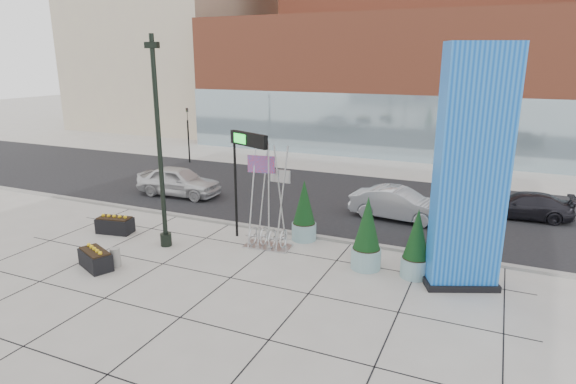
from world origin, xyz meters
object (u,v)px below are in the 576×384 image
at_px(lamp_post, 161,165).
at_px(car_white_west, 179,181).
at_px(concrete_bollard, 115,257).
at_px(overhead_street_sign, 251,147).
at_px(car_silver_mid, 399,204).
at_px(blue_pylon, 471,176).
at_px(public_art_sculpture, 268,221).

bearing_deg(lamp_post, car_white_west, 122.20).
bearing_deg(concrete_bollard, lamp_post, 80.35).
distance_m(concrete_bollard, overhead_street_sign, 6.84).
bearing_deg(car_white_west, concrete_bollard, -159.61).
xyz_separation_m(overhead_street_sign, car_silver_mid, (5.25, 5.19, -3.28)).
relative_size(concrete_bollard, car_silver_mid, 0.16).
xyz_separation_m(blue_pylon, car_silver_mid, (-3.42, 6.31, -3.15)).
bearing_deg(blue_pylon, lamp_post, 162.41).
bearing_deg(lamp_post, public_art_sculpture, 22.05).
relative_size(blue_pylon, overhead_street_sign, 1.72).
distance_m(concrete_bollard, car_white_west, 9.80).
bearing_deg(lamp_post, overhead_street_sign, 36.68).
distance_m(blue_pylon, overhead_street_sign, 8.75).
distance_m(blue_pylon, car_white_west, 16.98).
xyz_separation_m(public_art_sculpture, concrete_bollard, (-4.41, -4.09, -0.79)).
height_order(overhead_street_sign, car_white_west, overhead_street_sign).
xyz_separation_m(car_white_west, car_silver_mid, (12.35, 0.81, -0.07)).
bearing_deg(car_silver_mid, car_white_west, 99.90).
relative_size(public_art_sculpture, concrete_bollard, 6.06).
height_order(overhead_street_sign, car_silver_mid, overhead_street_sign).
height_order(public_art_sculpture, overhead_street_sign, overhead_street_sign).
height_order(lamp_post, public_art_sculpture, lamp_post).
relative_size(public_art_sculpture, overhead_street_sign, 0.93).
distance_m(overhead_street_sign, car_white_west, 8.93).
xyz_separation_m(concrete_bollard, overhead_street_sign, (3.37, 4.68, 3.68)).
bearing_deg(concrete_bollard, overhead_street_sign, 54.18).
height_order(blue_pylon, overhead_street_sign, blue_pylon).
bearing_deg(overhead_street_sign, car_white_west, 172.31).
relative_size(blue_pylon, car_silver_mid, 1.74).
bearing_deg(overhead_street_sign, lamp_post, -119.34).
distance_m(car_white_west, car_silver_mid, 12.37).
bearing_deg(car_white_west, public_art_sculpture, -123.32).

